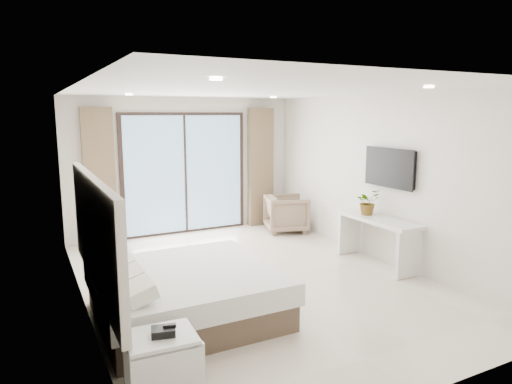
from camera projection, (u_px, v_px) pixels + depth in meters
ground at (255, 280)px, 6.61m from camera, size 6.20×6.20×0.00m
room_shell at (223, 168)px, 6.84m from camera, size 4.62×6.22×2.72m
bed at (185, 293)px, 5.36m from camera, size 2.05×1.95×0.71m
nightstand at (162, 364)px, 3.90m from camera, size 0.61×0.51×0.53m
phone at (163, 332)px, 3.85m from camera, size 0.23×0.20×0.07m
console_desk at (377, 231)px, 7.20m from camera, size 0.47×1.51×0.77m
plant at (368, 205)px, 7.36m from camera, size 0.39×0.43×0.33m
armchair at (287, 212)px, 9.30m from camera, size 0.95×0.98×0.82m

